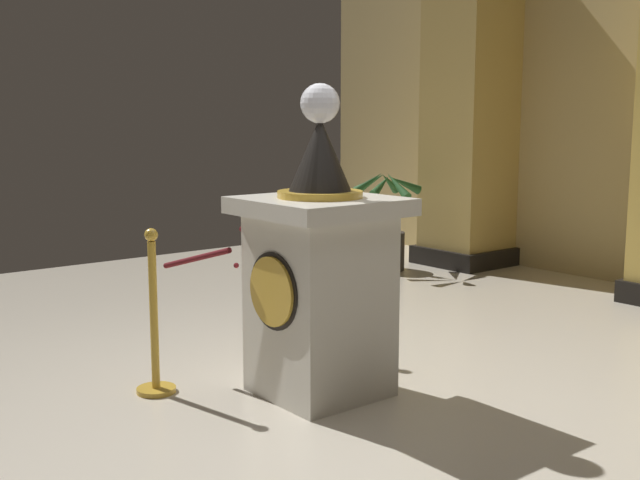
% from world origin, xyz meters
% --- Properties ---
extents(ground_plane, '(10.43, 10.43, 0.00)m').
position_xyz_m(ground_plane, '(0.00, 0.00, 0.00)').
color(ground_plane, beige).
extents(pedestal_clock, '(0.84, 0.84, 1.86)m').
position_xyz_m(pedestal_clock, '(-0.19, -0.04, 0.73)').
color(pedestal_clock, beige).
rests_on(pedestal_clock, ground_plane).
extents(stanchion_near, '(0.24, 0.24, 0.99)m').
position_xyz_m(stanchion_near, '(-1.00, 0.49, 0.34)').
color(stanchion_near, gold).
rests_on(stanchion_near, ground_plane).
extents(stanchion_far, '(0.24, 0.24, 1.01)m').
position_xyz_m(stanchion_far, '(-0.82, -0.81, 0.35)').
color(stanchion_far, gold).
rests_on(stanchion_far, ground_plane).
extents(velvet_rope, '(0.75, 0.77, 0.22)m').
position_xyz_m(velvet_rope, '(-0.91, -0.16, 0.79)').
color(velvet_rope, '#591419').
extents(column_left, '(0.96, 0.96, 3.52)m').
position_xyz_m(column_left, '(-2.51, 3.96, 1.75)').
color(column_left, black).
rests_on(column_left, ground_plane).
extents(potted_palm_left, '(0.84, 0.78, 1.12)m').
position_xyz_m(potted_palm_left, '(-2.83, 2.98, 0.39)').
color(potted_palm_left, '#2D2823').
rests_on(potted_palm_left, ground_plane).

